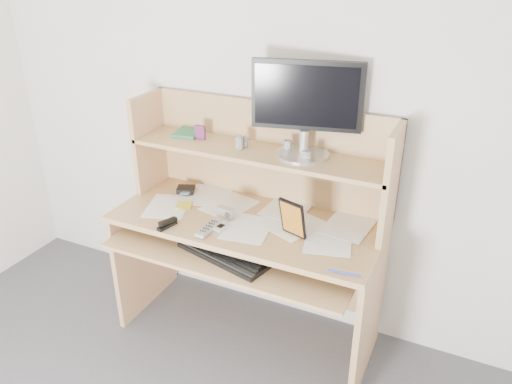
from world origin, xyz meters
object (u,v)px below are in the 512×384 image
at_px(tv_remote, 209,228).
at_px(monitor, 306,106).
at_px(desk, 253,222).
at_px(game_case, 292,218).
at_px(keyboard, 224,253).

relative_size(tv_remote, monitor, 0.33).
bearing_deg(desk, game_case, -27.23).
relative_size(keyboard, monitor, 0.96).
height_order(keyboard, game_case, game_case).
xyz_separation_m(tv_remote, monitor, (0.35, 0.38, 0.57)).
distance_m(game_case, monitor, 0.55).
distance_m(desk, keyboard, 0.30).
bearing_deg(tv_remote, keyboard, -16.51).
xyz_separation_m(desk, tv_remote, (-0.12, -0.26, 0.07)).
bearing_deg(keyboard, game_case, 42.25).
relative_size(keyboard, game_case, 2.65).
relative_size(tv_remote, game_case, 0.92).
xyz_separation_m(keyboard, tv_remote, (-0.10, 0.04, 0.10)).
xyz_separation_m(desk, keyboard, (-0.01, -0.30, -0.03)).
relative_size(desk, keyboard, 2.72).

